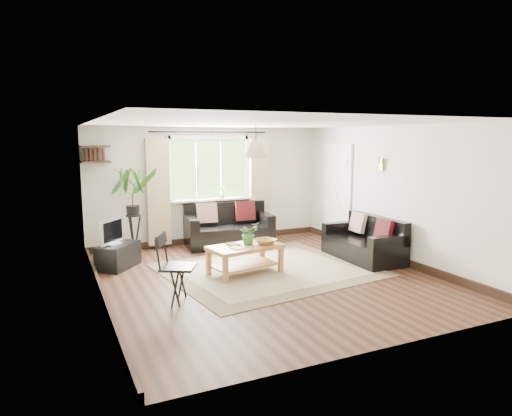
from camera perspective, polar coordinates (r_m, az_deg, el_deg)
name	(u,v)px	position (r m, az deg, el deg)	size (l,w,h in m)	color
floor	(266,277)	(7.31, 1.32, -8.60)	(5.50, 5.50, 0.00)	black
ceiling	(267,123)	(6.98, 1.39, 10.56)	(5.50, 5.50, 0.00)	white
wall_back	(209,185)	(9.58, -5.88, 2.83)	(5.00, 0.02, 2.40)	beige
wall_front	(387,236)	(4.77, 16.02, -3.44)	(5.00, 0.02, 2.40)	beige
wall_left	(97,213)	(6.37, -19.30, -0.58)	(0.02, 5.50, 2.40)	beige
wall_right	(394,194)	(8.44, 16.81, 1.71)	(0.02, 5.50, 2.40)	beige
rug	(268,270)	(7.66, 1.49, -7.70)	(3.23, 2.77, 0.02)	beige
window	(210,169)	(9.51, -5.83, 4.90)	(2.50, 0.16, 2.16)	white
door	(337,194)	(9.77, 10.04, 1.68)	(0.06, 0.96, 2.06)	silver
corner_shelf	(95,154)	(8.81, -19.47, 6.37)	(0.50, 0.50, 0.34)	black
pendant_lamp	(256,146)	(7.34, 0.00, 7.74)	(0.36, 0.36, 0.54)	beige
wall_sconce	(380,163)	(8.57, 15.29, 5.50)	(0.12, 0.12, 0.28)	beige
sofa_back	(229,226)	(9.31, -3.43, -2.24)	(1.73, 0.87, 0.82)	black
sofa_right	(363,239)	(8.47, 13.23, -3.85)	(0.78, 1.56, 0.73)	black
coffee_table	(245,260)	(7.41, -1.38, -6.47)	(1.15, 0.63, 0.47)	#965731
table_plant	(249,233)	(7.41, -0.93, -3.17)	(0.32, 0.28, 0.36)	#2D6A2A
bowl	(266,241)	(7.44, 1.22, -4.20)	(0.33, 0.33, 0.08)	olive
book_a	(233,249)	(7.11, -2.91, -5.10)	(0.15, 0.20, 0.02)	white
book_b	(229,245)	(7.33, -3.44, -4.65)	(0.18, 0.24, 0.02)	brown
tv_stand	(118,256)	(8.09, -16.83, -5.74)	(0.77, 0.43, 0.41)	black
tv	(112,231)	(7.99, -17.60, -2.76)	(0.59, 0.20, 0.45)	#A5A5AA
palm_stand	(133,212)	(8.80, -15.13, -0.43)	(0.64, 0.64, 1.65)	black
folding_chair	(178,268)	(6.21, -9.70, -7.43)	(0.48, 0.48, 0.93)	black
sill_plant	(222,192)	(9.56, -4.21, 2.03)	(0.14, 0.10, 0.27)	#2D6023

